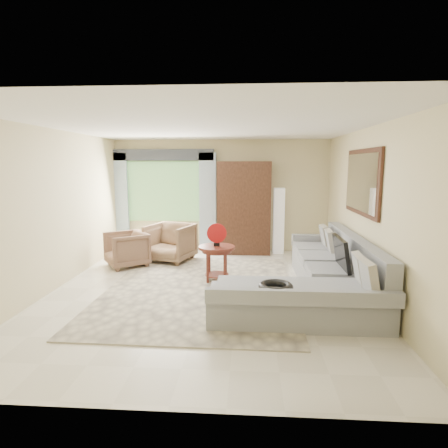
# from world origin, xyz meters

# --- Properties ---
(ground) EXTENTS (6.00, 6.00, 0.00)m
(ground) POSITION_xyz_m (0.00, 0.00, 0.00)
(ground) COLOR silver
(ground) RESTS_ON ground
(area_rug) EXTENTS (3.05, 4.04, 0.02)m
(area_rug) POSITION_xyz_m (-0.13, 0.08, 0.01)
(area_rug) COLOR beige
(area_rug) RESTS_ON ground
(sectional_sofa) EXTENTS (2.30, 3.46, 0.90)m
(sectional_sofa) POSITION_xyz_m (1.78, -0.18, 0.28)
(sectional_sofa) COLOR gray
(sectional_sofa) RESTS_ON ground
(tv_screen) EXTENTS (0.14, 0.74, 0.48)m
(tv_screen) POSITION_xyz_m (2.05, -0.23, 0.72)
(tv_screen) COLOR black
(tv_screen) RESTS_ON sectional_sofa
(garden_hose) EXTENTS (0.43, 0.43, 0.09)m
(garden_hose) POSITION_xyz_m (1.00, -1.34, 0.55)
(garden_hose) COLOR black
(garden_hose) RESTS_ON sectional_sofa
(coffee_table) EXTENTS (0.63, 0.63, 0.63)m
(coffee_table) POSITION_xyz_m (0.11, 0.52, 0.33)
(coffee_table) COLOR #481C13
(coffee_table) RESTS_ON ground
(red_disc) EXTENTS (0.34, 0.04, 0.34)m
(red_disc) POSITION_xyz_m (0.11, 0.52, 0.86)
(red_disc) COLOR #9E0F10
(red_disc) RESTS_ON coffee_table
(armchair_left) EXTENTS (1.05, 1.05, 0.70)m
(armchair_left) POSITION_xyz_m (-1.78, 1.39, 0.35)
(armchair_left) COLOR brown
(armchair_left) RESTS_ON ground
(armchair_right) EXTENTS (1.09, 1.10, 0.80)m
(armchair_right) POSITION_xyz_m (-0.98, 1.85, 0.40)
(armchair_right) COLOR #8A684B
(armchair_right) RESTS_ON ground
(potted_plant) EXTENTS (0.50, 0.43, 0.54)m
(potted_plant) POSITION_xyz_m (-2.36, 2.34, 0.27)
(potted_plant) COLOR #999999
(potted_plant) RESTS_ON ground
(armoire) EXTENTS (1.20, 0.55, 2.10)m
(armoire) POSITION_xyz_m (0.55, 2.72, 1.05)
(armoire) COLOR black
(armoire) RESTS_ON ground
(floor_lamp) EXTENTS (0.24, 0.24, 1.50)m
(floor_lamp) POSITION_xyz_m (1.35, 2.78, 0.75)
(floor_lamp) COLOR silver
(floor_lamp) RESTS_ON ground
(window) EXTENTS (1.80, 0.04, 1.40)m
(window) POSITION_xyz_m (-1.35, 2.97, 1.40)
(window) COLOR #669E59
(window) RESTS_ON wall_back
(curtain_left) EXTENTS (0.40, 0.08, 2.30)m
(curtain_left) POSITION_xyz_m (-2.40, 2.88, 1.15)
(curtain_left) COLOR #9EB7CC
(curtain_left) RESTS_ON ground
(curtain_right) EXTENTS (0.40, 0.08, 2.30)m
(curtain_right) POSITION_xyz_m (-0.30, 2.88, 1.15)
(curtain_right) COLOR #9EB7CC
(curtain_right) RESTS_ON ground
(valance) EXTENTS (2.40, 0.12, 0.26)m
(valance) POSITION_xyz_m (-1.35, 2.90, 2.25)
(valance) COLOR #1E232D
(valance) RESTS_ON wall_back
(wall_mirror) EXTENTS (0.05, 1.70, 1.05)m
(wall_mirror) POSITION_xyz_m (2.46, 0.35, 1.75)
(wall_mirror) COLOR black
(wall_mirror) RESTS_ON wall_right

